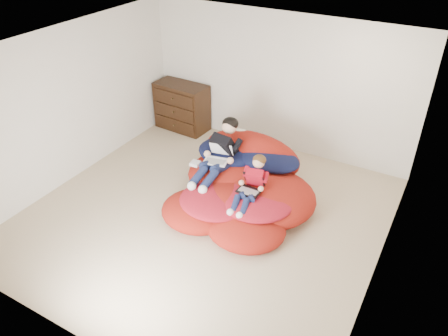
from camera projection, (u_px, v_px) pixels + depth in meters
room_shell at (205, 203)px, 6.47m from camera, size 5.10×5.10×2.77m
dresser at (182, 107)px, 8.75m from camera, size 1.08×0.62×0.95m
beanbag_pile at (243, 186)px, 6.78m from camera, size 2.24×2.36×0.85m
cream_pillow at (241, 138)px, 7.35m from camera, size 0.47×0.30×0.30m
older_boy at (220, 150)px, 6.83m from camera, size 0.40×1.21×0.79m
younger_boy at (252, 182)px, 6.28m from camera, size 0.32×0.88×0.61m
laptop_white at (218, 156)px, 6.81m from camera, size 0.41×0.44×0.25m
laptop_black at (251, 186)px, 6.29m from camera, size 0.33×0.34×0.22m
power_adapter at (195, 163)px, 7.04m from camera, size 0.15×0.15×0.05m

